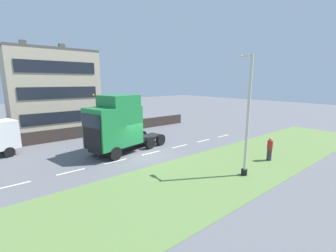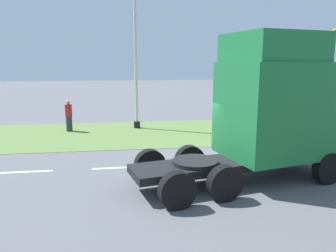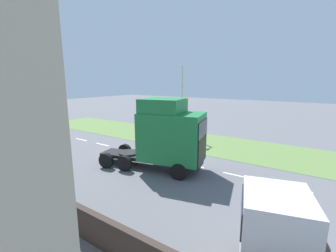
{
  "view_description": "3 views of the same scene",
  "coord_description": "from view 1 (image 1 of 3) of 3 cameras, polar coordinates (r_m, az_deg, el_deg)",
  "views": [
    {
      "loc": [
        -14.91,
        9.41,
        5.84
      ],
      "look_at": [
        -3.53,
        0.3,
        2.97
      ],
      "focal_mm": 24.0,
      "sensor_mm": 36.0,
      "label": 1
    },
    {
      "loc": [
        11.89,
        -3.64,
        3.9
      ],
      "look_at": [
        -2.21,
        -1.63,
        1.11
      ],
      "focal_mm": 35.0,
      "sensor_mm": 36.0,
      "label": 2
    },
    {
      "loc": [
        13.57,
        9.49,
        5.9
      ],
      "look_at": [
        0.16,
        0.51,
        2.66
      ],
      "focal_mm": 24.0,
      "sensor_mm": 36.0,
      "label": 3
    }
  ],
  "objects": [
    {
      "name": "lane_markings",
      "position": [
        18.93,
        -4.34,
        -6.83
      ],
      "size": [
        0.16,
        21.0,
        0.0
      ],
      "color": "white",
      "rests_on": "ground"
    },
    {
      "name": "pedestrian",
      "position": [
        18.53,
        24.41,
        -5.4
      ],
      "size": [
        0.39,
        0.39,
        1.78
      ],
      "color": "#333338",
      "rests_on": "ground"
    },
    {
      "name": "grass_verge",
      "position": [
        14.21,
        7.39,
        -13.17
      ],
      "size": [
        7.0,
        44.0,
        0.01
      ],
      "color": "#607F42",
      "rests_on": "ground"
    },
    {
      "name": "lamp_post",
      "position": [
        14.51,
        19.35,
        0.77
      ],
      "size": [
        1.31,
        0.38,
        7.44
      ],
      "color": "black",
      "rests_on": "ground"
    },
    {
      "name": "boundary_wall",
      "position": [
        26.22,
        -16.84,
        -0.82
      ],
      "size": [
        0.25,
        24.0,
        1.23
      ],
      "color": "#382D28",
      "rests_on": "ground"
    },
    {
      "name": "parked_car",
      "position": [
        28.83,
        -12.97,
        1.07
      ],
      "size": [
        2.11,
        4.6,
        1.9
      ],
      "rotation": [
        0.0,
        0.0,
        -0.07
      ],
      "color": "silver",
      "rests_on": "ground"
    },
    {
      "name": "ground_plane",
      "position": [
        18.57,
        -6.14,
        -7.24
      ],
      "size": [
        120.0,
        120.0,
        0.0
      ],
      "primitive_type": "plane",
      "color": "slate",
      "rests_on": "ground"
    },
    {
      "name": "building_block",
      "position": [
        32.37,
        -27.53,
        8.07
      ],
      "size": [
        8.73,
        9.57,
        10.68
      ],
      "color": "#C1B293",
      "rests_on": "ground"
    },
    {
      "name": "lorry_cab",
      "position": [
        18.67,
        -12.95,
        0.31
      ],
      "size": [
        4.12,
        7.58,
        4.94
      ],
      "rotation": [
        0.0,
        0.0,
        0.22
      ],
      "color": "black",
      "rests_on": "ground"
    }
  ]
}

